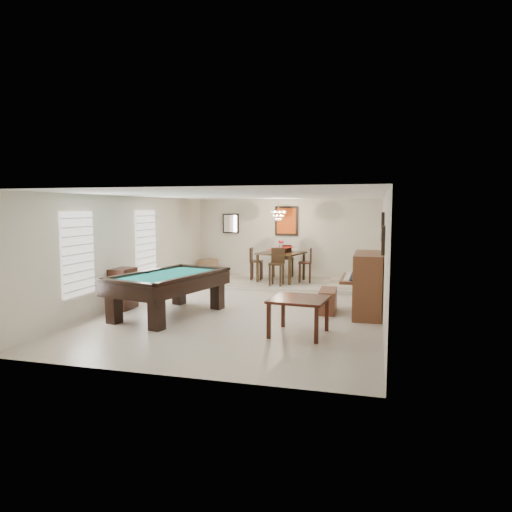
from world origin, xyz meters
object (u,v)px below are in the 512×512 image
at_px(chandelier, 278,212).
at_px(dining_chair_north, 287,261).
at_px(dining_chair_east, 305,265).
at_px(piano_bench, 328,301).
at_px(upright_piano, 361,284).
at_px(apothecary_chest, 123,289).
at_px(pool_table, 169,295).
at_px(dining_chair_west, 256,264).
at_px(corner_bench, 208,266).
at_px(dining_table, 281,265).
at_px(dining_chair_south, 276,267).
at_px(square_table, 299,316).
at_px(flower_vase, 281,244).

bearing_deg(chandelier, dining_chair_north, 82.94).
distance_m(dining_chair_east, chandelier, 1.77).
bearing_deg(chandelier, piano_bench, -60.39).
distance_m(upright_piano, apothecary_chest, 5.37).
bearing_deg(pool_table, dining_chair_west, 94.13).
distance_m(dining_chair_east, corner_bench, 3.57).
xyz_separation_m(dining_table, dining_chair_south, (0.03, -0.78, 0.03)).
distance_m(upright_piano, dining_chair_west, 4.65).
distance_m(apothecary_chest, dining_chair_west, 4.69).
relative_size(dining_table, dining_chair_west, 1.22).
bearing_deg(square_table, dining_chair_north, 103.07).
bearing_deg(dining_chair_east, dining_chair_south, -49.57).
bearing_deg(dining_chair_west, dining_chair_north, -54.92).
relative_size(upright_piano, flower_vase, 6.48).
xyz_separation_m(dining_chair_south, dining_chair_east, (0.70, 0.74, -0.02)).
distance_m(dining_chair_south, dining_chair_west, 1.16).
distance_m(square_table, corner_bench, 7.42).
bearing_deg(dining_chair_east, dining_chair_west, -99.36).
relative_size(pool_table, flower_vase, 10.63).
height_order(upright_piano, dining_chair_north, upright_piano).
xyz_separation_m(dining_table, chandelier, (-0.07, -0.07, 1.58)).
xyz_separation_m(square_table, flower_vase, (-1.42, 5.26, 0.89)).
bearing_deg(square_table, apothecary_chest, 165.48).
height_order(pool_table, dining_chair_west, dining_chair_west).
distance_m(apothecary_chest, corner_bench, 5.07).
bearing_deg(corner_bench, chandelier, -20.54).
relative_size(dining_chair_south, dining_chair_east, 1.04).
bearing_deg(dining_chair_east, square_table, 1.67).
bearing_deg(corner_bench, dining_chair_south, -31.85).
bearing_deg(flower_vase, square_table, -74.86).
height_order(upright_piano, dining_table, upright_piano).
relative_size(dining_chair_south, corner_bench, 1.96).
relative_size(piano_bench, dining_chair_west, 0.93).
xyz_separation_m(piano_bench, chandelier, (-1.82, 3.21, 1.95)).
height_order(apothecary_chest, flower_vase, flower_vase).
xyz_separation_m(dining_table, dining_chair_north, (0.03, 0.75, 0.03)).
xyz_separation_m(upright_piano, dining_chair_east, (-1.72, 3.25, -0.05)).
bearing_deg(square_table, upright_piano, 62.33).
height_order(dining_chair_north, dining_chair_east, dining_chair_north).
bearing_deg(dining_chair_north, upright_piano, 123.25).
xyz_separation_m(square_table, upright_piano, (1.03, 1.96, 0.33)).
bearing_deg(dining_chair_west, corner_bench, 59.97).
height_order(flower_vase, dining_chair_west, flower_vase).
bearing_deg(piano_bench, dining_chair_east, 107.43).
bearing_deg(dining_chair_east, upright_piano, 21.99).
height_order(dining_chair_east, chandelier, chandelier).
bearing_deg(upright_piano, flower_vase, 126.62).
relative_size(dining_table, dining_chair_east, 1.18).
distance_m(piano_bench, dining_table, 3.74).
distance_m(piano_bench, corner_bench, 6.11).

